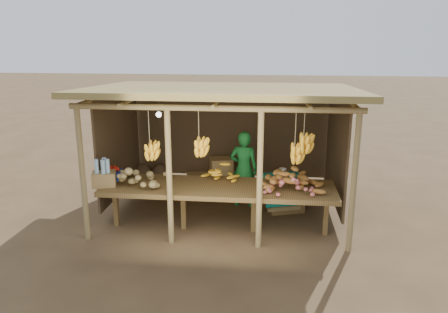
# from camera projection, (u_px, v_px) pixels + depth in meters

# --- Properties ---
(ground) EXTENTS (60.00, 60.00, 0.00)m
(ground) POSITION_uv_depth(u_px,v_px,m) (224.00, 209.00, 8.43)
(ground) COLOR brown
(ground) RESTS_ON ground
(stall_structure) EXTENTS (4.70, 3.50, 2.43)m
(stall_structure) POSITION_uv_depth(u_px,v_px,m) (225.00, 113.00, 7.79)
(stall_structure) COLOR olive
(stall_structure) RESTS_ON ground
(counter) EXTENTS (3.90, 1.05, 0.80)m
(counter) POSITION_uv_depth(u_px,v_px,m) (218.00, 189.00, 7.32)
(counter) COLOR brown
(counter) RESTS_ON ground
(potato_heap) EXTENTS (1.14, 0.72, 0.37)m
(potato_heap) POSITION_uv_depth(u_px,v_px,m) (138.00, 175.00, 7.28)
(potato_heap) COLOR olive
(potato_heap) RESTS_ON counter
(sweet_potato_heap) EXTENTS (1.16, 0.78, 0.36)m
(sweet_potato_heap) POSITION_uv_depth(u_px,v_px,m) (292.00, 177.00, 7.17)
(sweet_potato_heap) COLOR #9F6428
(sweet_potato_heap) RESTS_ON counter
(onion_heap) EXTENTS (0.83, 0.56, 0.36)m
(onion_heap) POSITION_uv_depth(u_px,v_px,m) (289.00, 182.00, 6.93)
(onion_heap) COLOR #C05F5D
(onion_heap) RESTS_ON counter
(banana_pile) EXTENTS (0.63, 0.50, 0.35)m
(banana_pile) POSITION_uv_depth(u_px,v_px,m) (220.00, 170.00, 7.61)
(banana_pile) COLOR yellow
(banana_pile) RESTS_ON counter
(tomato_basin) EXTENTS (0.41, 0.41, 0.21)m
(tomato_basin) POSITION_uv_depth(u_px,v_px,m) (112.00, 174.00, 7.66)
(tomato_basin) COLOR navy
(tomato_basin) RESTS_ON counter
(bottle_box) EXTENTS (0.44, 0.39, 0.47)m
(bottle_box) POSITION_uv_depth(u_px,v_px,m) (104.00, 175.00, 7.27)
(bottle_box) COLOR olive
(bottle_box) RESTS_ON counter
(vendor) EXTENTS (0.57, 0.41, 1.49)m
(vendor) POSITION_uv_depth(u_px,v_px,m) (244.00, 169.00, 8.41)
(vendor) COLOR #176A28
(vendor) RESTS_ON ground
(tarp_crate) EXTENTS (0.87, 0.81, 0.86)m
(tarp_crate) POSITION_uv_depth(u_px,v_px,m) (284.00, 192.00, 8.32)
(tarp_crate) COLOR brown
(tarp_crate) RESTS_ON ground
(carton_stack) EXTENTS (1.04, 0.48, 0.73)m
(carton_stack) POSITION_uv_depth(u_px,v_px,m) (214.00, 177.00, 9.28)
(carton_stack) COLOR olive
(carton_stack) RESTS_ON ground
(burlap_sacks) EXTENTS (0.83, 0.43, 0.58)m
(burlap_sacks) POSITION_uv_depth(u_px,v_px,m) (151.00, 174.00, 9.68)
(burlap_sacks) COLOR #4D3924
(burlap_sacks) RESTS_ON ground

